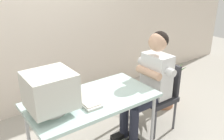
# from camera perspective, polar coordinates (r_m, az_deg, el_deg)

# --- Properties ---
(wall_back) EXTENTS (8.00, 0.10, 3.00)m
(wall_back) POSITION_cam_1_polar(r_m,az_deg,el_deg) (3.60, -13.06, 14.76)
(wall_back) COLOR beige
(wall_back) RESTS_ON ground_plane
(desk) EXTENTS (1.32, 0.70, 0.73)m
(desk) POSITION_cam_1_polar(r_m,az_deg,el_deg) (2.53, -4.58, -7.66)
(desk) COLOR #B7B7BC
(desk) RESTS_ON ground_plane
(crt_monitor) EXTENTS (0.42, 0.39, 0.39)m
(crt_monitor) POSITION_cam_1_polar(r_m,az_deg,el_deg) (2.22, -14.16, -4.66)
(crt_monitor) COLOR silver
(crt_monitor) RESTS_ON desk
(keyboard) EXTENTS (0.18, 0.48, 0.03)m
(keyboard) POSITION_cam_1_polar(r_m,az_deg,el_deg) (2.47, -6.57, -6.67)
(keyboard) COLOR silver
(keyboard) RESTS_ON desk
(office_chair) EXTENTS (0.41, 0.41, 0.87)m
(office_chair) POSITION_cam_1_polar(r_m,az_deg,el_deg) (3.17, 11.09, -5.12)
(office_chair) COLOR #4C4C51
(office_chair) RESTS_ON ground_plane
(person_seated) EXTENTS (0.71, 0.55, 1.29)m
(person_seated) POSITION_cam_1_polar(r_m,az_deg,el_deg) (2.95, 8.88, -2.36)
(person_seated) COLOR silver
(person_seated) RESTS_ON ground_plane
(potted_plant) EXTENTS (0.72, 0.69, 0.75)m
(potted_plant) POSITION_cam_1_polar(r_m,az_deg,el_deg) (3.76, 12.11, -4.16)
(potted_plant) COLOR #9E6647
(potted_plant) RESTS_ON ground_plane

